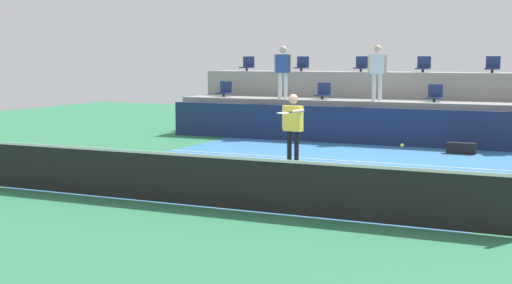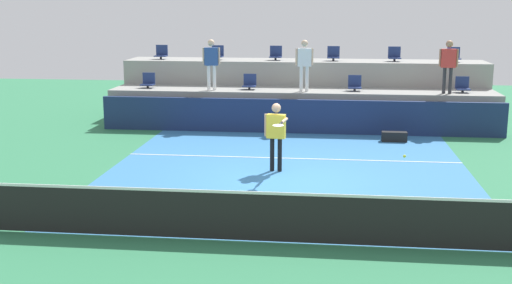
{
  "view_description": "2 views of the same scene",
  "coord_description": "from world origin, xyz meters",
  "px_view_note": "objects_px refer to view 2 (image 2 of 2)",
  "views": [
    {
      "loc": [
        5.89,
        -14.59,
        2.55
      ],
      "look_at": [
        -0.12,
        -1.51,
        0.86
      ],
      "focal_mm": 50.17,
      "sensor_mm": 36.0,
      "label": 1
    },
    {
      "loc": [
        1.04,
        -14.76,
        4.08
      ],
      "look_at": [
        -0.51,
        -1.56,
        1.28
      ],
      "focal_mm": 45.72,
      "sensor_mm": 36.0,
      "label": 2
    }
  ],
  "objects_px": {
    "stadium_chair_lower_far_right": "(462,86)",
    "spectator_leaning_on_rail": "(448,62)",
    "stadium_chair_lower_far_left": "(148,82)",
    "equipment_bag": "(394,137)",
    "tennis_player": "(276,130)",
    "stadium_chair_lower_right": "(355,84)",
    "stadium_chair_upper_mid_left": "(276,54)",
    "spectator_in_grey": "(211,60)",
    "stadium_chair_upper_right": "(394,55)",
    "stadium_chair_lower_left": "(250,83)",
    "stadium_chair_upper_far_left": "(161,53)",
    "stadium_chair_upper_mid_right": "(333,55)",
    "stadium_chair_upper_left": "(217,54)",
    "spectator_in_white": "(304,61)",
    "tennis_ball": "(404,156)",
    "stadium_chair_upper_far_right": "(454,56)"
  },
  "relations": [
    {
      "from": "stadium_chair_lower_far_right",
      "to": "spectator_leaning_on_rail",
      "type": "bearing_deg",
      "value": -145.72
    },
    {
      "from": "stadium_chair_lower_far_left",
      "to": "equipment_bag",
      "type": "relative_size",
      "value": 0.68
    },
    {
      "from": "stadium_chair_lower_far_left",
      "to": "tennis_player",
      "type": "bearing_deg",
      "value": -51.41
    },
    {
      "from": "stadium_chair_lower_far_left",
      "to": "stadium_chair_lower_right",
      "type": "xyz_separation_m",
      "value": [
        7.11,
        0.0,
        0.0
      ]
    },
    {
      "from": "stadium_chair_upper_mid_left",
      "to": "spectator_in_grey",
      "type": "height_order",
      "value": "spectator_in_grey"
    },
    {
      "from": "spectator_in_grey",
      "to": "spectator_leaning_on_rail",
      "type": "xyz_separation_m",
      "value": [
        7.75,
        0.0,
        0.01
      ]
    },
    {
      "from": "spectator_in_grey",
      "to": "stadium_chair_upper_right",
      "type": "bearing_deg",
      "value": 19.3
    },
    {
      "from": "stadium_chair_lower_left",
      "to": "stadium_chair_upper_right",
      "type": "xyz_separation_m",
      "value": [
        4.99,
        1.8,
        0.85
      ]
    },
    {
      "from": "stadium_chair_upper_far_left",
      "to": "spectator_leaning_on_rail",
      "type": "relative_size",
      "value": 0.3
    },
    {
      "from": "stadium_chair_upper_mid_right",
      "to": "spectator_leaning_on_rail",
      "type": "height_order",
      "value": "spectator_leaning_on_rail"
    },
    {
      "from": "stadium_chair_upper_left",
      "to": "stadium_chair_upper_mid_left",
      "type": "height_order",
      "value": "same"
    },
    {
      "from": "spectator_in_white",
      "to": "spectator_leaning_on_rail",
      "type": "relative_size",
      "value": 0.99
    },
    {
      "from": "stadium_chair_upper_mid_right",
      "to": "tennis_ball",
      "type": "xyz_separation_m",
      "value": [
        1.59,
        -9.64,
        -1.48
      ]
    },
    {
      "from": "stadium_chair_lower_far_right",
      "to": "stadium_chair_upper_mid_right",
      "type": "height_order",
      "value": "stadium_chair_upper_mid_right"
    },
    {
      "from": "stadium_chair_upper_mid_right",
      "to": "stadium_chair_lower_left",
      "type": "bearing_deg",
      "value": -147.48
    },
    {
      "from": "stadium_chair_upper_left",
      "to": "spectator_in_grey",
      "type": "distance_m",
      "value": 2.19
    },
    {
      "from": "stadium_chair_lower_far_left",
      "to": "stadium_chair_upper_far_right",
      "type": "distance_m",
      "value": 10.8
    },
    {
      "from": "spectator_leaning_on_rail",
      "to": "stadium_chair_upper_mid_right",
      "type": "bearing_deg",
      "value": 149.34
    },
    {
      "from": "stadium_chair_lower_right",
      "to": "tennis_player",
      "type": "relative_size",
      "value": 0.3
    },
    {
      "from": "tennis_player",
      "to": "stadium_chair_upper_far_left",
      "type": "bearing_deg",
      "value": 121.72
    },
    {
      "from": "spectator_in_white",
      "to": "spectator_leaning_on_rail",
      "type": "height_order",
      "value": "spectator_leaning_on_rail"
    },
    {
      "from": "stadium_chair_upper_far_right",
      "to": "equipment_bag",
      "type": "bearing_deg",
      "value": -120.08
    },
    {
      "from": "stadium_chair_upper_far_left",
      "to": "spectator_leaning_on_rail",
      "type": "height_order",
      "value": "spectator_leaning_on_rail"
    },
    {
      "from": "spectator_leaning_on_rail",
      "to": "stadium_chair_lower_far_left",
      "type": "bearing_deg",
      "value": 177.82
    },
    {
      "from": "stadium_chair_lower_far_left",
      "to": "spectator_in_white",
      "type": "distance_m",
      "value": 5.51
    },
    {
      "from": "spectator_in_white",
      "to": "stadium_chair_upper_mid_right",
      "type": "bearing_deg",
      "value": 66.46
    },
    {
      "from": "stadium_chair_lower_left",
      "to": "stadium_chair_upper_mid_right",
      "type": "distance_m",
      "value": 3.45
    },
    {
      "from": "stadium_chair_upper_right",
      "to": "spectator_in_white",
      "type": "xyz_separation_m",
      "value": [
        -3.12,
        -2.18,
        -0.04
      ]
    },
    {
      "from": "stadium_chair_lower_left",
      "to": "equipment_bag",
      "type": "distance_m",
      "value": 5.38
    },
    {
      "from": "stadium_chair_upper_mid_left",
      "to": "equipment_bag",
      "type": "distance_m",
      "value": 6.07
    },
    {
      "from": "stadium_chair_lower_left",
      "to": "spectator_leaning_on_rail",
      "type": "xyz_separation_m",
      "value": [
        6.51,
        -0.38,
        0.83
      ]
    },
    {
      "from": "stadium_chair_lower_right",
      "to": "tennis_ball",
      "type": "distance_m",
      "value": 7.91
    },
    {
      "from": "stadium_chair_upper_far_left",
      "to": "stadium_chair_lower_right",
      "type": "bearing_deg",
      "value": -14.23
    },
    {
      "from": "spectator_in_white",
      "to": "equipment_bag",
      "type": "distance_m",
      "value": 4.0
    },
    {
      "from": "stadium_chair_upper_mid_right",
      "to": "spectator_in_white",
      "type": "bearing_deg",
      "value": -113.54
    },
    {
      "from": "stadium_chair_lower_far_left",
      "to": "stadium_chair_lower_right",
      "type": "bearing_deg",
      "value": 0.0
    },
    {
      "from": "stadium_chair_lower_far_right",
      "to": "tennis_ball",
      "type": "bearing_deg",
      "value": -108.72
    },
    {
      "from": "stadium_chair_lower_right",
      "to": "stadium_chair_upper_far_right",
      "type": "relative_size",
      "value": 1.0
    },
    {
      "from": "spectator_in_white",
      "to": "stadium_chair_lower_far_right",
      "type": "bearing_deg",
      "value": 4.22
    },
    {
      "from": "tennis_player",
      "to": "tennis_ball",
      "type": "relative_size",
      "value": 25.26
    },
    {
      "from": "tennis_ball",
      "to": "stadium_chair_upper_mid_left",
      "type": "bearing_deg",
      "value": 110.9
    },
    {
      "from": "stadium_chair_upper_far_right",
      "to": "spectator_in_white",
      "type": "bearing_deg",
      "value": -157.14
    },
    {
      "from": "tennis_player",
      "to": "equipment_bag",
      "type": "relative_size",
      "value": 2.26
    },
    {
      "from": "stadium_chair_lower_far_right",
      "to": "stadium_chair_upper_right",
      "type": "relative_size",
      "value": 1.0
    },
    {
      "from": "stadium_chair_lower_right",
      "to": "stadium_chair_upper_far_right",
      "type": "xyz_separation_m",
      "value": [
        3.5,
        1.8,
        0.85
      ]
    },
    {
      "from": "stadium_chair_upper_left",
      "to": "tennis_ball",
      "type": "distance_m",
      "value": 11.36
    },
    {
      "from": "stadium_chair_lower_far_right",
      "to": "stadium_chair_upper_far_left",
      "type": "height_order",
      "value": "stadium_chair_upper_far_left"
    },
    {
      "from": "spectator_in_white",
      "to": "spectator_leaning_on_rail",
      "type": "distance_m",
      "value": 4.63
    },
    {
      "from": "stadium_chair_upper_left",
      "to": "stadium_chair_upper_mid_right",
      "type": "bearing_deg",
      "value": 0.0
    },
    {
      "from": "stadium_chair_lower_right",
      "to": "stadium_chair_upper_mid_left",
      "type": "xyz_separation_m",
      "value": [
        -2.82,
        1.8,
        0.85
      ]
    }
  ]
}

